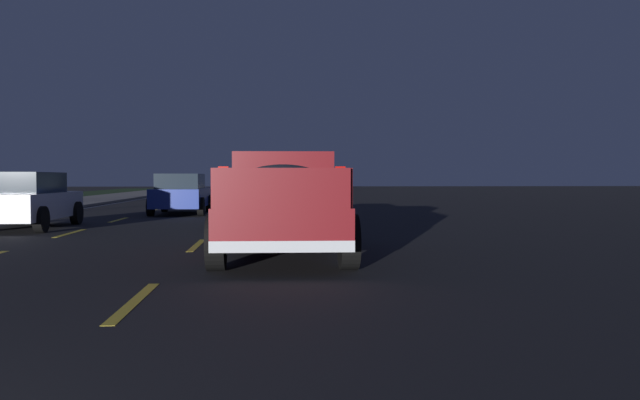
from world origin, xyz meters
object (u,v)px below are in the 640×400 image
Objects in this scene: sedan_black at (274,199)px; sedan_white at (25,200)px; pickup_truck at (283,201)px; sedan_blue at (181,193)px; sedan_silver at (277,188)px.

sedan_black is 6.80m from sedan_white.
pickup_truck is 13.95m from sedan_blue.
pickup_truck is at bearing -178.76° from sedan_black.
pickup_truck is 9.48m from sedan_white.
pickup_truck is 1.24× the size of sedan_blue.
sedan_white is (-0.73, 6.76, 0.00)m from sedan_black.
sedan_silver is at bearing -17.51° from sedan_blue.
pickup_truck is 1.23× the size of sedan_black.
sedan_blue is at bearing -24.88° from sedan_white.
sedan_white is at bearing 96.16° from sedan_black.
pickup_truck is at bearing -133.19° from sedan_white.
sedan_blue is at bearing 15.30° from pickup_truck.
sedan_white is (-18.86, 6.98, 0.00)m from sedan_silver.
sedan_silver is (11.89, -3.75, 0.00)m from sedan_blue.
sedan_blue and sedan_white have the same top height.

